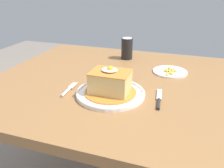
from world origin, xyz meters
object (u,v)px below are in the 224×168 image
fork (68,90)px  knife (159,101)px  main_plate (110,93)px  side_plate_fries (170,72)px  soda_can (127,49)px

fork → knife: 0.38m
main_plate → side_plate_fries: (0.21, 0.33, -0.00)m
main_plate → fork: main_plate is taller
fork → knife: (0.37, 0.02, 0.00)m
fork → main_plate: bearing=8.0°
soda_can → side_plate_fries: 0.31m
fork → soda_can: 0.52m
soda_can → side_plate_fries: soda_can is taller
main_plate → side_plate_fries: bearing=58.0°
knife → soda_can: 0.55m
fork → soda_can: size_ratio=1.14×
fork → side_plate_fries: (0.38, 0.35, -0.00)m
fork → side_plate_fries: 0.52m
knife → fork: bearing=-176.3°
main_plate → knife: bearing=-0.4°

